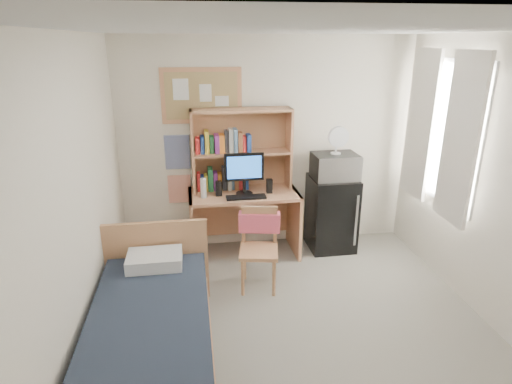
{
  "coord_description": "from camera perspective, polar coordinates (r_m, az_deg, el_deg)",
  "views": [
    {
      "loc": [
        -0.83,
        -3.03,
        2.53
      ],
      "look_at": [
        -0.26,
        1.2,
        1.01
      ],
      "focal_mm": 30.0,
      "sensor_mm": 36.0,
      "label": 1
    }
  ],
  "objects": [
    {
      "name": "floor",
      "position": [
        4.03,
        6.29,
        -19.55
      ],
      "size": [
        3.6,
        4.2,
        0.02
      ],
      "primitive_type": "cube",
      "color": "gray",
      "rests_on": "ground"
    },
    {
      "name": "ceiling",
      "position": [
        3.14,
        8.15,
        20.71
      ],
      "size": [
        3.6,
        4.2,
        0.02
      ],
      "primitive_type": "cube",
      "color": "silver",
      "rests_on": "wall_back"
    },
    {
      "name": "wall_back",
      "position": [
        5.33,
        1.46,
        6.25
      ],
      "size": [
        3.6,
        0.04,
        2.6
      ],
      "primitive_type": "cube",
      "color": "white",
      "rests_on": "floor"
    },
    {
      "name": "wall_left",
      "position": [
        3.41,
        -23.72,
        -3.3
      ],
      "size": [
        0.04,
        4.2,
        2.6
      ],
      "primitive_type": "cube",
      "color": "white",
      "rests_on": "floor"
    },
    {
      "name": "window_unit",
      "position": [
        5.04,
        23.48,
        7.34
      ],
      "size": [
        0.1,
        1.4,
        1.7
      ],
      "primitive_type": "cube",
      "color": "white",
      "rests_on": "wall_right"
    },
    {
      "name": "curtain_left",
      "position": [
        4.69,
        25.6,
        6.24
      ],
      "size": [
        0.04,
        0.55,
        1.7
      ],
      "primitive_type": "cube",
      "color": "white",
      "rests_on": "wall_right"
    },
    {
      "name": "curtain_right",
      "position": [
        5.36,
        21.06,
        8.31
      ],
      "size": [
        0.04,
        0.55,
        1.7
      ],
      "primitive_type": "cube",
      "color": "white",
      "rests_on": "wall_right"
    },
    {
      "name": "bulletin_board",
      "position": [
        5.15,
        -7.27,
        12.63
      ],
      "size": [
        0.94,
        0.03,
        0.64
      ],
      "primitive_type": "cube",
      "color": "tan",
      "rests_on": "wall_back"
    },
    {
      "name": "poster_wave",
      "position": [
        5.28,
        -10.45,
        5.23
      ],
      "size": [
        0.3,
        0.01,
        0.42
      ],
      "primitive_type": "cube",
      "color": "#253B95",
      "rests_on": "wall_back"
    },
    {
      "name": "poster_japan",
      "position": [
        5.41,
        -10.15,
        0.41
      ],
      "size": [
        0.28,
        0.01,
        0.36
      ],
      "primitive_type": "cube",
      "color": "#EC5029",
      "rests_on": "wall_back"
    },
    {
      "name": "desk",
      "position": [
        5.25,
        -1.61,
        -4.25
      ],
      "size": [
        1.33,
        0.69,
        0.82
      ],
      "primitive_type": "cube",
      "rotation": [
        0.0,
        0.0,
        0.03
      ],
      "color": "tan",
      "rests_on": "floor"
    },
    {
      "name": "desk_chair",
      "position": [
        4.54,
        0.38,
        -7.83
      ],
      "size": [
        0.51,
        0.51,
        0.88
      ],
      "primitive_type": "cube",
      "rotation": [
        0.0,
        0.0,
        -0.17
      ],
      "color": "tan",
      "rests_on": "floor"
    },
    {
      "name": "mini_fridge",
      "position": [
        5.49,
        10.0,
        -2.77
      ],
      "size": [
        0.56,
        0.56,
        0.94
      ],
      "primitive_type": "cube",
      "rotation": [
        0.0,
        0.0,
        0.02
      ],
      "color": "black",
      "rests_on": "floor"
    },
    {
      "name": "bed",
      "position": [
        3.7,
        -13.78,
        -18.74
      ],
      "size": [
        1.0,
        1.95,
        0.53
      ],
      "primitive_type": "cube",
      "rotation": [
        0.0,
        0.0,
        0.02
      ],
      "color": "#1B2331",
      "rests_on": "floor"
    },
    {
      "name": "hutch",
      "position": [
        5.1,
        -1.94,
        5.64
      ],
      "size": [
        1.19,
        0.34,
        0.97
      ],
      "primitive_type": "cube",
      "rotation": [
        0.0,
        0.0,
        0.03
      ],
      "color": "tan",
      "rests_on": "desk"
    },
    {
      "name": "monitor",
      "position": [
        4.97,
        -1.58,
        2.37
      ],
      "size": [
        0.46,
        0.05,
        0.49
      ],
      "primitive_type": "cube",
      "rotation": [
        0.0,
        0.0,
        0.03
      ],
      "color": "black",
      "rests_on": "desk"
    },
    {
      "name": "keyboard",
      "position": [
        4.91,
        -1.33,
        -0.7
      ],
      "size": [
        0.46,
        0.16,
        0.02
      ],
      "primitive_type": "cube",
      "rotation": [
        0.0,
        0.0,
        0.03
      ],
      "color": "black",
      "rests_on": "desk"
    },
    {
      "name": "speaker_left",
      "position": [
        4.99,
        -4.98,
        0.47
      ],
      "size": [
        0.07,
        0.07,
        0.17
      ],
      "primitive_type": "cube",
      "rotation": [
        0.0,
        0.0,
        0.03
      ],
      "color": "black",
      "rests_on": "desk"
    },
    {
      "name": "speaker_right",
      "position": [
        5.06,
        1.8,
        0.8
      ],
      "size": [
        0.07,
        0.07,
        0.17
      ],
      "primitive_type": "cube",
      "rotation": [
        0.0,
        0.0,
        0.03
      ],
      "color": "black",
      "rests_on": "desk"
    },
    {
      "name": "water_bottle",
      "position": [
        4.93,
        -7.04,
        0.52
      ],
      "size": [
        0.07,
        0.07,
        0.23
      ],
      "primitive_type": "cylinder",
      "rotation": [
        0.0,
        0.0,
        0.03
      ],
      "color": "white",
      "rests_on": "desk"
    },
    {
      "name": "hoodie",
      "position": [
        4.62,
        0.46,
        -4.03
      ],
      "size": [
        0.46,
        0.21,
        0.21
      ],
      "primitive_type": "cube",
      "rotation": [
        0.0,
        0.0,
        -0.17
      ],
      "color": "#F55D76",
      "rests_on": "desk_chair"
    },
    {
      "name": "microwave",
      "position": [
        5.27,
        10.46,
        3.4
      ],
      "size": [
        0.54,
        0.41,
        0.31
      ],
      "primitive_type": "cube",
      "rotation": [
        0.0,
        0.0,
        0.02
      ],
      "color": "silver",
      "rests_on": "mini_fridge"
    },
    {
      "name": "desk_fan",
      "position": [
        5.2,
        10.67,
        6.63
      ],
      "size": [
        0.25,
        0.25,
        0.3
      ],
      "primitive_type": "cylinder",
      "rotation": [
        0.0,
        0.0,
        0.02
      ],
      "color": "white",
      "rests_on": "microwave"
    },
    {
      "name": "pillow",
      "position": [
        4.15,
        -13.35,
        -8.77
      ],
      "size": [
        0.51,
        0.36,
        0.12
      ],
      "primitive_type": "cube",
      "rotation": [
        0.0,
        0.0,
        0.02
      ],
      "color": "white",
      "rests_on": "bed"
    }
  ]
}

